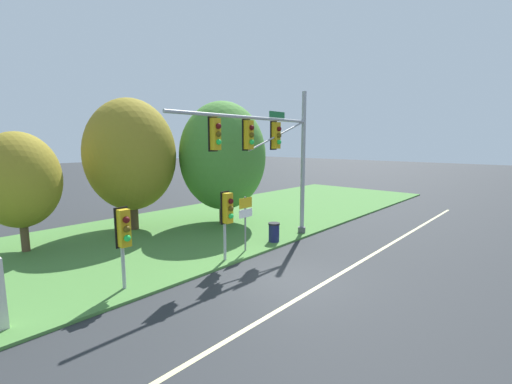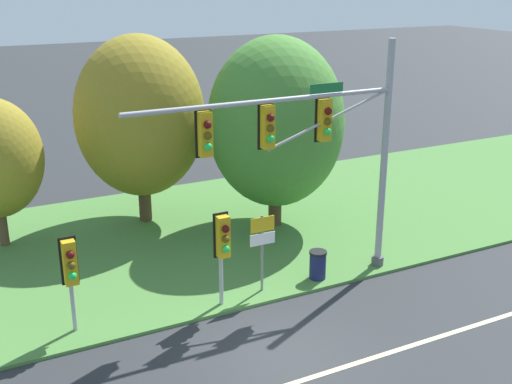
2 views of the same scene
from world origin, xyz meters
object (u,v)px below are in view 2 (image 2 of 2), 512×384
(traffic_signal_mast, at_px, (315,140))
(route_sign_post, at_px, (262,241))
(tree_left_of_mast, at_px, (140,117))
(pedestrian_signal_near_kerb, at_px, (70,267))
(tree_behind_signpost, at_px, (276,123))
(trash_bin, at_px, (318,265))
(pedestrian_signal_further_along, at_px, (223,241))

(traffic_signal_mast, relative_size, route_sign_post, 3.48)
(route_sign_post, xyz_separation_m, tree_left_of_mast, (-1.35, 7.31, 2.49))
(pedestrian_signal_near_kerb, distance_m, tree_behind_signpost, 9.87)
(tree_left_of_mast, height_order, trash_bin, tree_left_of_mast)
(trash_bin, bearing_deg, tree_left_of_mast, 114.04)
(traffic_signal_mast, distance_m, pedestrian_signal_near_kerb, 7.70)
(pedestrian_signal_near_kerb, distance_m, route_sign_post, 5.60)
(route_sign_post, relative_size, tree_behind_signpost, 0.34)
(pedestrian_signal_near_kerb, distance_m, trash_bin, 7.67)
(traffic_signal_mast, xyz_separation_m, tree_left_of_mast, (-3.00, 7.44, -0.45))
(pedestrian_signal_near_kerb, distance_m, pedestrian_signal_further_along, 4.17)
(traffic_signal_mast, bearing_deg, pedestrian_signal_further_along, -175.62)
(pedestrian_signal_further_along, relative_size, tree_left_of_mast, 0.40)
(pedestrian_signal_near_kerb, xyz_separation_m, tree_behind_signpost, (8.54, 4.52, 2.04))
(trash_bin, bearing_deg, traffic_signal_mast, -167.63)
(traffic_signal_mast, distance_m, trash_bin, 4.11)
(pedestrian_signal_near_kerb, xyz_separation_m, tree_left_of_mast, (4.24, 7.21, 2.17))
(pedestrian_signal_further_along, bearing_deg, route_sign_post, 14.27)
(trash_bin, bearing_deg, pedestrian_signal_near_kerb, 178.74)
(tree_behind_signpost, xyz_separation_m, trash_bin, (-1.01, -4.68, -3.53))
(pedestrian_signal_near_kerb, relative_size, pedestrian_signal_further_along, 0.96)
(tree_left_of_mast, bearing_deg, trash_bin, -65.96)
(tree_behind_signpost, bearing_deg, pedestrian_signal_further_along, -131.43)
(pedestrian_signal_further_along, height_order, trash_bin, pedestrian_signal_further_along)
(pedestrian_signal_further_along, bearing_deg, pedestrian_signal_near_kerb, 173.58)
(pedestrian_signal_further_along, height_order, tree_left_of_mast, tree_left_of_mast)
(traffic_signal_mast, relative_size, tree_left_of_mast, 1.19)
(traffic_signal_mast, height_order, pedestrian_signal_near_kerb, traffic_signal_mast)
(traffic_signal_mast, height_order, route_sign_post, traffic_signal_mast)
(pedestrian_signal_near_kerb, height_order, route_sign_post, pedestrian_signal_near_kerb)
(route_sign_post, bearing_deg, trash_bin, -1.98)
(pedestrian_signal_further_along, xyz_separation_m, route_sign_post, (1.45, 0.37, -0.41))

